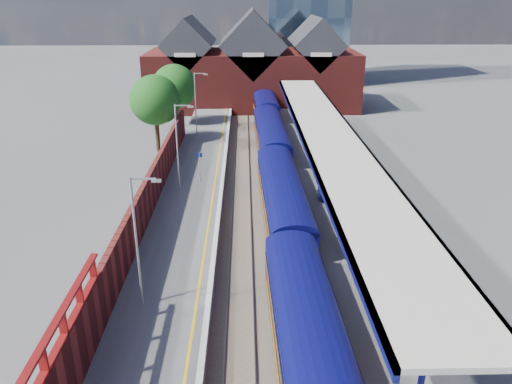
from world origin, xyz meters
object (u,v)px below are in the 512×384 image
lamp_post_b (139,235)px  lamp_post_c (179,142)px  lamp_post_d (197,101)px  parked_car_blue (346,193)px  parked_car_silver (378,219)px  train (276,161)px  parked_car_red (430,341)px  platform_sign (200,162)px  parked_car_dark (370,236)px

lamp_post_b → lamp_post_c: bearing=90.0°
lamp_post_c → lamp_post_d: (0.00, 16.00, 0.00)m
lamp_post_c → parked_car_blue: lamp_post_c is taller
lamp_post_d → parked_car_silver: (14.11, -23.45, -3.29)m
train → parked_car_red: bearing=-77.2°
train → lamp_post_b: lamp_post_b is taller
train → platform_sign: platform_sign is taller
platform_sign → parked_car_red: size_ratio=0.61×
train → lamp_post_b: bearing=-111.6°
platform_sign → parked_car_silver: 15.90m
lamp_post_c → lamp_post_d: 16.00m
lamp_post_d → parked_car_blue: size_ratio=1.62×
lamp_post_d → parked_car_dark: bearing=-63.0°
parked_car_red → parked_car_dark: bearing=-4.5°
lamp_post_d → parked_car_blue: bearing=-55.1°
platform_sign → lamp_post_c: bearing=-124.3°
lamp_post_b → lamp_post_d: (0.00, 32.00, 0.00)m
lamp_post_c → parked_car_blue: size_ratio=1.62×
train → parked_car_silver: train is taller
platform_sign → train: bearing=15.6°
train → parked_car_red: train is taller
lamp_post_b → platform_sign: size_ratio=2.80×
parked_car_red → parked_car_dark: 10.38m
lamp_post_b → parked_car_silver: (14.11, 8.55, -3.29)m
lamp_post_d → parked_car_red: lamp_post_d is taller
parked_car_silver → lamp_post_b: bearing=97.6°
platform_sign → parked_car_blue: platform_sign is taller
parked_car_blue → parked_car_dark: bearing=-165.6°
parked_car_red → train: bearing=7.1°
lamp_post_b → parked_car_red: 14.25m
lamp_post_d → parked_car_silver: 27.56m
parked_car_silver → train: bearing=5.4°
parked_car_blue → platform_sign: bearing=81.7°
train → parked_car_blue: bearing=-51.4°
parked_car_dark → parked_car_silver: bearing=-3.7°
parked_car_silver → parked_car_blue: parked_car_silver is taller
lamp_post_c → parked_car_silver: (14.11, -7.45, -3.29)m
platform_sign → parked_car_dark: bearing=-44.9°
lamp_post_b → parked_car_dark: bearing=25.9°
lamp_post_c → parked_car_red: bearing=-56.5°
parked_car_dark → parked_car_blue: 7.19m
platform_sign → lamp_post_b: bearing=-94.3°
lamp_post_b → parked_car_dark: 14.90m
lamp_post_b → train: bearing=68.4°
lamp_post_c → parked_car_dark: lamp_post_c is taller
train → parked_car_silver: (6.25, -11.26, -0.42)m
lamp_post_c → parked_car_red: lamp_post_c is taller
parked_car_silver → parked_car_dark: bearing=131.1°
lamp_post_c → platform_sign: 3.34m
parked_car_silver → lamp_post_c: bearing=38.5°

